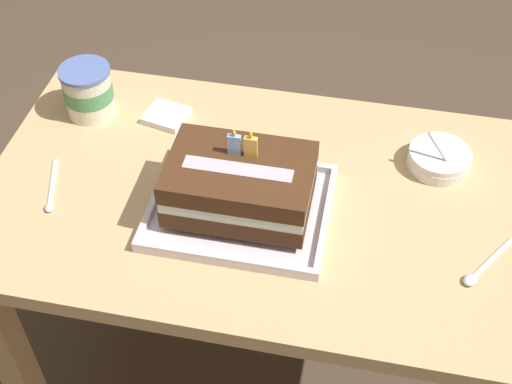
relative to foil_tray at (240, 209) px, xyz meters
name	(u,v)px	position (x,y,z in m)	size (l,w,h in m)	color
ground_plane	(267,377)	(0.05, 0.05, -0.71)	(8.00, 8.00, 0.00)	#4C3D2D
dining_table	(270,232)	(0.05, 0.05, -0.12)	(1.14, 0.65, 0.70)	tan
foil_tray	(240,209)	(0.00, 0.00, 0.00)	(0.34, 0.28, 0.02)	silver
birthday_cake	(240,184)	(0.00, 0.00, 0.07)	(0.26, 0.18, 0.15)	#462915
bowl_stack	(439,159)	(0.36, 0.20, 0.01)	(0.13, 0.13, 0.09)	white
ice_cream_tub	(88,91)	(-0.38, 0.23, 0.05)	(0.11, 0.11, 0.11)	silver
serving_spoon_near_tray	(51,195)	(-0.37, -0.04, 0.00)	(0.06, 0.15, 0.01)	silver
serving_spoon_by_bowls	(478,273)	(0.44, -0.06, 0.00)	(0.10, 0.14, 0.01)	silver
napkin_pile	(166,116)	(-0.22, 0.24, 0.00)	(0.10, 0.10, 0.01)	white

